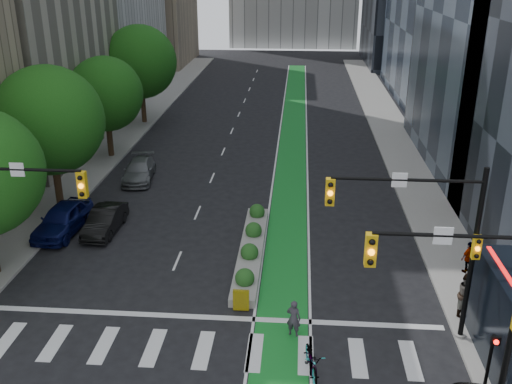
% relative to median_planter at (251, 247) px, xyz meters
% --- Properties ---
extents(ground, '(160.00, 160.00, 0.00)m').
position_rel_median_planter_xyz_m(ground, '(-1.20, -7.04, -0.37)').
color(ground, black).
rests_on(ground, ground).
extents(sidewalk_left, '(3.60, 90.00, 0.15)m').
position_rel_median_planter_xyz_m(sidewalk_left, '(-13.00, 17.96, -0.30)').
color(sidewalk_left, gray).
rests_on(sidewalk_left, ground).
extents(sidewalk_right, '(3.60, 90.00, 0.15)m').
position_rel_median_planter_xyz_m(sidewalk_right, '(10.60, 17.96, -0.30)').
color(sidewalk_right, gray).
rests_on(sidewalk_right, ground).
extents(bike_lane_paint, '(2.20, 70.00, 0.01)m').
position_rel_median_planter_xyz_m(bike_lane_paint, '(1.80, 22.96, -0.37)').
color(bike_lane_paint, '#177F29').
rests_on(bike_lane_paint, ground).
extents(tree_mid, '(6.40, 6.40, 8.78)m').
position_rel_median_planter_xyz_m(tree_mid, '(-12.20, 4.96, 5.20)').
color(tree_mid, black).
rests_on(tree_mid, ground).
extents(tree_midfar, '(5.60, 5.60, 7.76)m').
position_rel_median_planter_xyz_m(tree_midfar, '(-12.20, 14.96, 4.57)').
color(tree_midfar, black).
rests_on(tree_midfar, ground).
extents(tree_far, '(6.60, 6.60, 9.00)m').
position_rel_median_planter_xyz_m(tree_far, '(-12.20, 24.96, 5.32)').
color(tree_far, black).
rests_on(tree_far, ground).
extents(signal_right, '(5.82, 0.51, 7.20)m').
position_rel_median_planter_xyz_m(signal_right, '(7.47, -6.57, 4.43)').
color(signal_right, black).
rests_on(signal_right, ground).
extents(signal_far_right, '(4.82, 0.51, 7.20)m').
position_rel_median_planter_xyz_m(signal_far_right, '(7.78, -11.07, 4.38)').
color(signal_far_right, black).
rests_on(signal_far_right, ground).
extents(median_planter, '(1.20, 10.26, 1.10)m').
position_rel_median_planter_xyz_m(median_planter, '(0.00, 0.00, 0.00)').
color(median_planter, gray).
rests_on(median_planter, ground).
extents(ped_signal_post, '(0.32, 0.43, 2.46)m').
position_rel_median_planter_xyz_m(ped_signal_post, '(9.10, -9.62, 1.21)').
color(ped_signal_post, black).
rests_on(ped_signal_post, ground).
extents(bicycle, '(1.07, 2.19, 1.10)m').
position_rel_median_planter_xyz_m(bicycle, '(3.00, -9.04, 0.18)').
color(bicycle, gray).
rests_on(bicycle, ground).
extents(cyclist, '(0.68, 0.55, 1.62)m').
position_rel_median_planter_xyz_m(cyclist, '(2.29, -6.79, 0.44)').
color(cyclist, '#38323C').
rests_on(cyclist, ground).
extents(parked_car_left_near, '(2.30, 4.96, 1.65)m').
position_rel_median_planter_xyz_m(parked_car_left_near, '(-10.70, 1.74, 0.45)').
color(parked_car_left_near, '#0C124A').
rests_on(parked_car_left_near, ground).
extents(parked_car_left_mid, '(1.57, 4.20, 1.37)m').
position_rel_median_planter_xyz_m(parked_car_left_mid, '(-8.41, 2.01, 0.31)').
color(parked_car_left_mid, black).
rests_on(parked_car_left_mid, ground).
extents(parked_car_left_far, '(2.47, 4.90, 1.36)m').
position_rel_median_planter_xyz_m(parked_car_left_far, '(-8.69, 10.26, 0.31)').
color(parked_car_left_far, '#5C6062').
rests_on(parked_car_left_far, ground).
extents(pedestrian_near, '(1.04, 1.15, 1.94)m').
position_rel_median_planter_xyz_m(pedestrian_near, '(9.54, -4.94, 0.75)').
color(pedestrian_near, gray).
rests_on(pedestrian_near, sidewalk_right).
extents(pedestrian_far, '(1.02, 0.84, 1.62)m').
position_rel_median_planter_xyz_m(pedestrian_far, '(10.62, -1.31, 0.59)').
color(pedestrian_far, gray).
rests_on(pedestrian_far, sidewalk_right).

